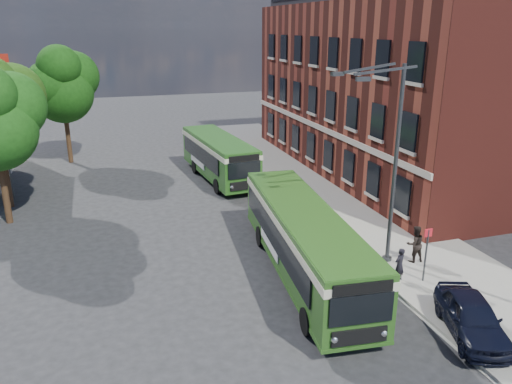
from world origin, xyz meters
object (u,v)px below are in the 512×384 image
object	(u,v)px
parked_car	(472,317)
bus_rear	(219,154)
bus_front	(304,236)
street_lamp	(388,164)

from	to	relation	value
parked_car	bus_rear	bearing A→B (deg)	119.61
bus_front	parked_car	size ratio (longest dim) A/B	3.08
street_lamp	bus_front	distance (m)	4.81
bus_front	parked_car	xyz separation A→B (m)	(3.76, -6.16, -0.99)
street_lamp	parked_car	xyz separation A→B (m)	(-0.04, -6.02, -3.94)
bus_rear	street_lamp	bearing A→B (deg)	-75.79
parked_car	street_lamp	bearing A→B (deg)	109.05
bus_front	bus_rear	distance (m)	15.21
bus_front	parked_car	distance (m)	7.28
street_lamp	parked_car	size ratio (longest dim) A/B	2.20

